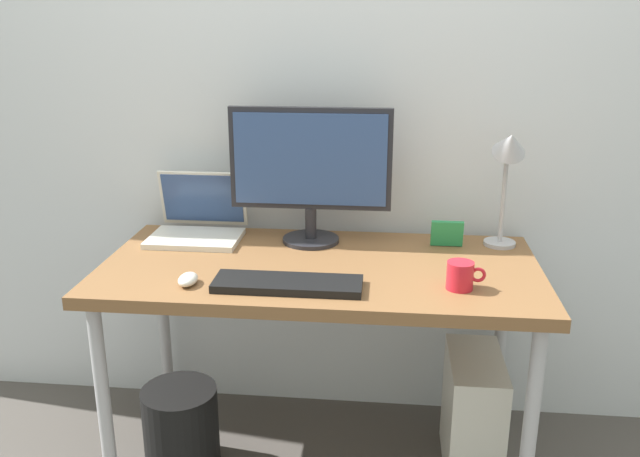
# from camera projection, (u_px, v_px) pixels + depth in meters

# --- Properties ---
(back_wall) EXTENTS (4.40, 0.04, 2.60)m
(back_wall) POSITION_uv_depth(u_px,v_px,m) (332.00, 79.00, 2.39)
(back_wall) COLOR silver
(back_wall) RESTS_ON ground_plane
(desk) EXTENTS (1.41, 0.70, 0.75)m
(desk) POSITION_uv_depth(u_px,v_px,m) (320.00, 283.00, 2.19)
(desk) COLOR brown
(desk) RESTS_ON ground_plane
(monitor) EXTENTS (0.56, 0.20, 0.47)m
(monitor) POSITION_uv_depth(u_px,v_px,m) (310.00, 167.00, 2.30)
(monitor) COLOR #232328
(monitor) RESTS_ON desk
(laptop) EXTENTS (0.32, 0.27, 0.23)m
(laptop) POSITION_uv_depth(u_px,v_px,m) (198.00, 221.00, 2.42)
(laptop) COLOR silver
(laptop) RESTS_ON desk
(desk_lamp) EXTENTS (0.11, 0.16, 0.43)m
(desk_lamp) POSITION_uv_depth(u_px,v_px,m) (508.00, 162.00, 2.22)
(desk_lamp) COLOR #B2B2B7
(desk_lamp) RESTS_ON desk
(keyboard) EXTENTS (0.44, 0.14, 0.02)m
(keyboard) POSITION_uv_depth(u_px,v_px,m) (288.00, 284.00, 1.98)
(keyboard) COLOR black
(keyboard) RESTS_ON desk
(mouse) EXTENTS (0.06, 0.09, 0.03)m
(mouse) POSITION_uv_depth(u_px,v_px,m) (188.00, 279.00, 2.00)
(mouse) COLOR silver
(mouse) RESTS_ON desk
(coffee_mug) EXTENTS (0.11, 0.08, 0.08)m
(coffee_mug) POSITION_uv_depth(u_px,v_px,m) (461.00, 275.00, 1.96)
(coffee_mug) COLOR red
(coffee_mug) RESTS_ON desk
(photo_frame) EXTENTS (0.11, 0.03, 0.09)m
(photo_frame) POSITION_uv_depth(u_px,v_px,m) (447.00, 233.00, 2.31)
(photo_frame) COLOR #268C4C
(photo_frame) RESTS_ON desk
(computer_tower) EXTENTS (0.18, 0.36, 0.42)m
(computer_tower) POSITION_uv_depth(u_px,v_px,m) (473.00, 413.00, 2.30)
(computer_tower) COLOR silver
(computer_tower) RESTS_ON ground_plane
(wastebasket) EXTENTS (0.26, 0.26, 0.30)m
(wastebasket) POSITION_uv_depth(u_px,v_px,m) (181.00, 428.00, 2.33)
(wastebasket) COLOR black
(wastebasket) RESTS_ON ground_plane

